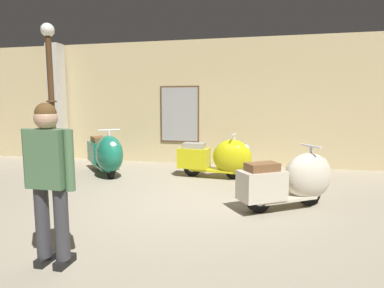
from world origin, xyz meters
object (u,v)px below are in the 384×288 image
scooter_1 (220,158)px  lamppost (52,106)px  scooter_2 (294,180)px  visitor_0 (49,174)px  scooter_0 (106,154)px

scooter_1 → lamppost: (-3.09, -1.33, 1.12)m
scooter_1 → lamppost: lamppost is taller
scooter_1 → scooter_2: (1.37, -1.70, -0.00)m
lamppost → visitor_0: (1.94, -2.75, -0.62)m
scooter_0 → visitor_0: bearing=-21.5°
scooter_0 → scooter_2: (3.92, -1.44, -0.04)m
scooter_1 → lamppost: size_ratio=0.53×
scooter_0 → scooter_2: size_ratio=1.03×
scooter_1 → scooter_2: bearing=-45.9°
scooter_1 → visitor_0: visitor_0 is taller
lamppost → visitor_0: bearing=-54.9°
scooter_0 → scooter_2: 4.18m
scooter_1 → lamppost: bearing=-151.5°
scooter_0 → scooter_2: scooter_0 is taller
lamppost → scooter_2: bearing=-4.8°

